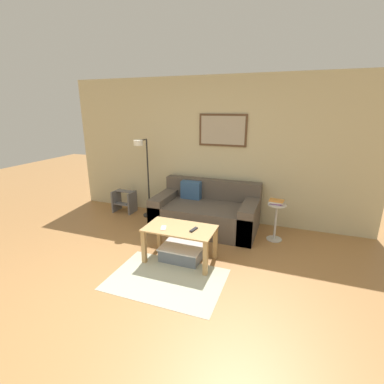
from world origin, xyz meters
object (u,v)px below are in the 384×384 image
Objects in this scene: couch at (206,212)px; cell_phone at (164,228)px; floor_lamp at (144,171)px; book_stack at (276,202)px; storage_bin at (182,252)px; side_table at (276,219)px; step_stool at (124,201)px; remote_control at (194,230)px; coffee_table at (180,234)px.

cell_phone is at bearing -98.89° from couch.
book_stack is at bearing -1.92° from floor_lamp.
side_table is (1.16, 1.05, 0.25)m from storage_bin.
side_table is at bearing -4.70° from step_stool.
remote_control is at bearing -130.16° from book_stack.
couch is 1.15m from storage_bin.
couch is 1.85× the size of coffee_table.
cell_phone is (-1.37, -1.18, 0.13)m from side_table.
coffee_table is 1.60m from side_table.
side_table is 2.95m from step_stool.
couch is 1.78m from step_stool.
storage_bin is at bearing -43.42° from floor_lamp.
floor_lamp is at bearing 151.30° from remote_control.
book_stack is (1.15, 1.11, 0.25)m from coffee_table.
side_table is 3.97× the size of remote_control.
storage_bin is 1.85m from floor_lamp.
floor_lamp reaches higher than step_stool.
storage_bin is 1.33× the size of step_stool.
step_stool is at bearing 157.56° from remote_control.
book_stack reaches higher than remote_control.
storage_bin is 2.51× the size of book_stack.
floor_lamp is at bearing 135.31° from coffee_table.
side_table is 1.81m from cell_phone.
book_stack is (1.14, 1.06, 0.53)m from storage_bin.
couch is 1.35m from floor_lamp.
step_stool is (-1.77, 1.33, -0.15)m from coffee_table.
couch is at bearing 176.48° from book_stack.
couch reaches higher than step_stool.
remote_control is at bearing -34.36° from step_stool.
floor_lamp is 2.36m from book_stack.
coffee_table is at bearing -89.86° from couch.
cell_phone is at bearing -157.83° from remote_control.
couch is at bearing 60.91° from cell_phone.
floor_lamp is at bearing 179.61° from couch.
coffee_table is 1.61m from book_stack.
remote_control is 0.41m from cell_phone.
step_stool is (-1.78, 1.29, 0.13)m from storage_bin.
cell_phone reaches higher than step_stool.
floor_lamp is at bearing 178.08° from book_stack.
cell_phone is 0.33× the size of step_stool.
remote_control is at bearing -40.62° from floor_lamp.
side_table is (2.36, -0.09, -0.56)m from floor_lamp.
floor_lamp reaches higher than couch.
coffee_table is at bearing -136.02° from book_stack.
side_table is 0.28m from book_stack.
side_table reaches higher than remote_control.
cell_phone is (1.00, -1.27, -0.42)m from floor_lamp.
step_stool is at bearing 165.42° from floor_lamp.
coffee_table is 1.58× the size of side_table.
couch is 12.46× the size of cell_phone.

